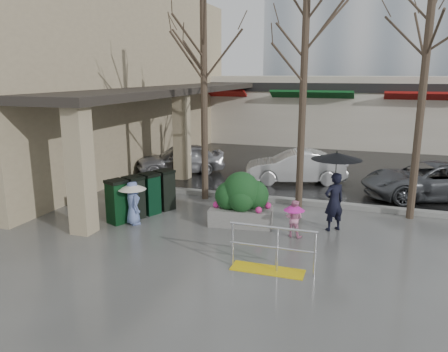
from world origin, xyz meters
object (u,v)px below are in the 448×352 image
Objects in this scene: tree_midwest at (305,36)px; planter at (242,200)px; child_blue at (133,198)px; car_a at (180,159)px; handrail at (271,255)px; tree_west at (204,44)px; woman at (335,181)px; car_b at (295,167)px; child_pink at (294,216)px; tree_mideast at (427,48)px; car_c at (431,180)px; news_boxes at (142,195)px.

planter is at bearing -121.07° from tree_midwest.
child_blue is 0.34× the size of car_a.
tree_west reaches higher than handrail.
car_b is at bearing -109.26° from woman.
tree_mideast is at bearing -127.84° from child_pink.
handrail is at bearing -55.01° from tree_west.
car_b is (-1.89, 5.00, -0.77)m from woman.
tree_mideast is at bearing 0.00° from tree_west.
tree_midwest reaches higher than car_c.
child_blue is at bearing -18.87° from car_a.
car_a is 0.97× the size of car_b.
tree_midwest is at bearing 91.91° from handrail.
car_a is at bearing 127.03° from news_boxes.
car_a and car_b have the same top height.
car_b is (0.61, 5.35, -0.10)m from planter.
tree_mideast reaches higher than car_a.
woman is 0.48× the size of car_c.
planter reaches higher than child_blue.
tree_midwest is (3.20, 0.00, 0.15)m from tree_west.
car_c reaches higher than child_blue.
tree_west is 6.50m from tree_mideast.
car_a is 9.72m from car_c.
car_c is (2.87, 4.24, -0.77)m from woman.
tree_midwest is 5.14m from planter.
tree_midwest is 3.32m from tree_mideast.
news_boxes is (-7.62, -2.33, -4.23)m from tree_mideast.
car_b is at bearing 51.91° from tree_west.
tree_mideast is 6.64m from car_b.
tree_west is 1.50× the size of car_c.
car_c is at bearing 72.36° from tree_mideast.
child_pink is at bearing -55.47° from car_c.
planter is 0.48× the size of car_b.
tree_west is 1.05× the size of tree_mideast.
car_c is at bearing -115.44° from child_pink.
tree_midwest reaches higher than child_pink.
news_boxes is 0.59× the size of car_b.
car_c is (7.28, 2.46, -4.45)m from tree_west.
car_a reaches higher than child_blue.
tree_west is 0.97× the size of tree_midwest.
news_boxes is (-3.03, -0.20, -0.10)m from planter.
tree_west is 6.05m from car_a.
woman is 0.59× the size of car_a.
car_c is at bearing 18.67° from tree_west.
tree_mideast is 9.02m from news_boxes.
woman reaches higher than car_b.
tree_midwest is 3.19× the size of woman.
car_a and car_c have the same top height.
car_c is (8.40, 4.79, -0.00)m from news_boxes.
woman is at bearing -21.94° from tree_west.
handrail is at bearing -4.67° from news_boxes.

